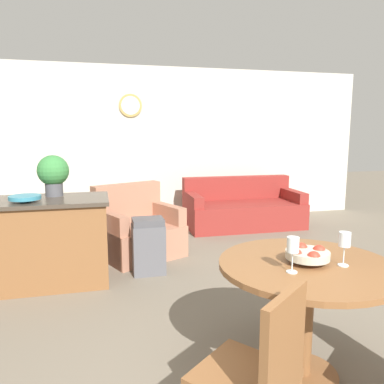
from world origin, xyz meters
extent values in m
cube|color=beige|center=(0.00, 5.50, 1.35)|extent=(8.00, 0.06, 2.70)
cylinder|color=tan|center=(-0.33, 5.46, 2.03)|extent=(0.39, 0.02, 0.39)
cylinder|color=white|center=(-0.33, 5.45, 2.03)|extent=(0.31, 0.01, 0.31)
cylinder|color=brown|center=(0.34, 0.87, 0.02)|extent=(0.46, 0.46, 0.04)
cylinder|color=brown|center=(0.34, 0.87, 0.39)|extent=(0.11, 0.11, 0.70)
cylinder|color=brown|center=(0.34, 0.87, 0.76)|extent=(1.09, 1.09, 0.03)
cylinder|color=brown|center=(-0.23, 0.65, 0.21)|extent=(0.04, 0.04, 0.41)
cube|color=brown|center=(-0.26, 0.38, 0.44)|extent=(0.59, 0.59, 0.05)
cube|color=brown|center=(-0.14, 0.23, 0.68)|extent=(0.33, 0.27, 0.44)
cylinder|color=#B7B29E|center=(0.34, 0.87, 0.79)|extent=(0.10, 0.10, 0.03)
cylinder|color=#B7B29E|center=(0.34, 0.87, 0.83)|extent=(0.27, 0.27, 0.05)
sphere|color=#B73323|center=(0.43, 0.88, 0.84)|extent=(0.08, 0.08, 0.08)
sphere|color=#B73323|center=(0.35, 0.96, 0.84)|extent=(0.08, 0.08, 0.08)
sphere|color=#B73323|center=(0.25, 0.86, 0.84)|extent=(0.08, 0.08, 0.08)
sphere|color=#B73323|center=(0.33, 0.78, 0.84)|extent=(0.08, 0.08, 0.08)
cylinder|color=silver|center=(0.17, 0.75, 0.78)|extent=(0.06, 0.06, 0.01)
cylinder|color=silver|center=(0.17, 0.75, 0.84)|extent=(0.01, 0.01, 0.12)
cylinder|color=silver|center=(0.17, 0.75, 0.94)|extent=(0.07, 0.07, 0.09)
cylinder|color=silver|center=(0.53, 0.77, 0.78)|extent=(0.06, 0.06, 0.01)
cylinder|color=silver|center=(0.53, 0.77, 0.84)|extent=(0.01, 0.01, 0.12)
cylinder|color=silver|center=(0.53, 0.77, 0.94)|extent=(0.07, 0.07, 0.09)
cube|color=brown|center=(-1.46, 2.90, 0.43)|extent=(1.26, 0.67, 0.86)
cube|color=#42382D|center=(-1.46, 2.90, 0.88)|extent=(1.32, 0.73, 0.04)
cylinder|color=teal|center=(-1.60, 2.78, 0.92)|extent=(0.11, 0.11, 0.02)
cylinder|color=teal|center=(-1.60, 2.78, 0.95)|extent=(0.30, 0.30, 0.04)
cylinder|color=#4C4C51|center=(-1.36, 3.07, 0.98)|extent=(0.18, 0.18, 0.15)
sphere|color=#387F3D|center=(-1.36, 3.07, 1.18)|extent=(0.33, 0.33, 0.33)
cube|color=#56565B|center=(-0.38, 2.94, 0.28)|extent=(0.36, 0.29, 0.55)
cube|color=#49494E|center=(-0.38, 2.94, 0.59)|extent=(0.34, 0.28, 0.08)
cube|color=maroon|center=(1.44, 4.66, 0.21)|extent=(1.92, 0.97, 0.42)
cube|color=maroon|center=(1.45, 5.03, 0.62)|extent=(1.91, 0.24, 0.39)
cube|color=maroon|center=(0.57, 4.67, 0.30)|extent=(0.17, 0.87, 0.60)
cube|color=maroon|center=(2.32, 4.64, 0.30)|extent=(0.17, 0.87, 0.60)
cube|color=#A87056|center=(-0.41, 3.56, 0.20)|extent=(1.20, 1.13, 0.40)
cube|color=#A87056|center=(-0.55, 3.85, 0.65)|extent=(0.93, 0.55, 0.51)
cube|color=#A87056|center=(-0.78, 3.39, 0.31)|extent=(0.43, 0.74, 0.63)
cube|color=#A87056|center=(-0.04, 3.73, 0.31)|extent=(0.43, 0.74, 0.63)
camera|label=1|loc=(-0.88, -1.11, 1.57)|focal=35.00mm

